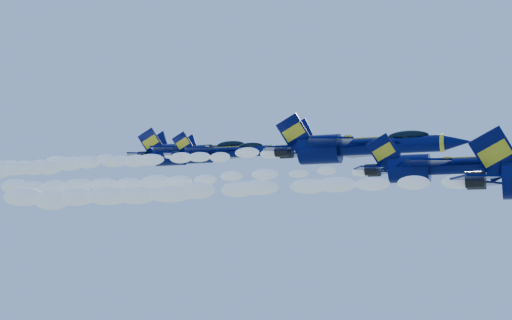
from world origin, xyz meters
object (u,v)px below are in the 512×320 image
(jet_fourth, at_px, (221,152))
(jet_fifth, at_px, (196,153))
(jet_second, at_px, (448,166))
(jet_third, at_px, (358,146))

(jet_fourth, xyz_separation_m, jet_fifth, (-7.13, 7.63, 1.21))
(jet_fourth, bearing_deg, jet_fifth, 133.07)
(jet_second, bearing_deg, jet_fourth, 145.11)
(jet_second, height_order, jet_fifth, jet_fifth)
(jet_second, relative_size, jet_fourth, 1.03)
(jet_second, height_order, jet_fourth, jet_fourth)
(jet_fourth, height_order, jet_fifth, jet_fifth)
(jet_second, distance_m, jet_fifth, 46.15)
(jet_second, height_order, jet_third, jet_third)
(jet_third, bearing_deg, jet_fourth, 155.21)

